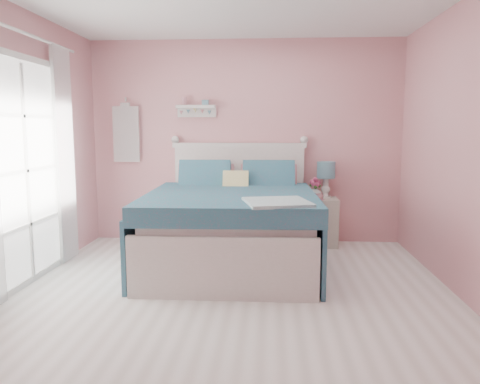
# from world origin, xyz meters

# --- Properties ---
(floor) EXTENTS (4.50, 4.50, 0.00)m
(floor) POSITION_xyz_m (0.00, 0.00, 0.00)
(floor) COLOR silver
(floor) RESTS_ON ground
(room_shell) EXTENTS (4.50, 4.50, 4.50)m
(room_shell) POSITION_xyz_m (0.00, 0.00, 1.58)
(room_shell) COLOR #D4868B
(room_shell) RESTS_ON floor
(bed) EXTENTS (1.79, 2.24, 1.29)m
(bed) POSITION_xyz_m (-0.08, 1.14, 0.42)
(bed) COLOR silver
(bed) RESTS_ON floor
(nightstand) EXTENTS (0.42, 0.42, 0.61)m
(nightstand) POSITION_xyz_m (0.97, 2.02, 0.30)
(nightstand) COLOR beige
(nightstand) RESTS_ON floor
(table_lamp) EXTENTS (0.23, 0.23, 0.46)m
(table_lamp) POSITION_xyz_m (1.03, 2.08, 0.92)
(table_lamp) COLOR white
(table_lamp) RESTS_ON nightstand
(vase) EXTENTS (0.20, 0.20, 0.16)m
(vase) POSITION_xyz_m (0.90, 2.04, 0.68)
(vase) COLOR silver
(vase) RESTS_ON nightstand
(teacup) EXTENTS (0.11, 0.11, 0.07)m
(teacup) POSITION_xyz_m (0.94, 1.88, 0.64)
(teacup) COLOR #D38D97
(teacup) RESTS_ON nightstand
(roses) EXTENTS (0.14, 0.11, 0.12)m
(roses) POSITION_xyz_m (0.89, 2.04, 0.80)
(roses) COLOR #CD4677
(roses) RESTS_ON vase
(wall_shelf) EXTENTS (0.50, 0.15, 0.25)m
(wall_shelf) POSITION_xyz_m (-0.63, 2.19, 1.73)
(wall_shelf) COLOR silver
(wall_shelf) RESTS_ON room_shell
(hanging_dress) EXTENTS (0.34, 0.03, 0.72)m
(hanging_dress) POSITION_xyz_m (-1.55, 2.18, 1.40)
(hanging_dress) COLOR white
(hanging_dress) RESTS_ON room_shell
(french_door) EXTENTS (0.04, 1.32, 2.16)m
(french_door) POSITION_xyz_m (-1.97, 0.40, 1.07)
(french_door) COLOR silver
(french_door) RESTS_ON floor
(curtain_far) EXTENTS (0.04, 0.40, 2.32)m
(curtain_far) POSITION_xyz_m (-1.92, 1.14, 1.18)
(curtain_far) COLOR white
(curtain_far) RESTS_ON floor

